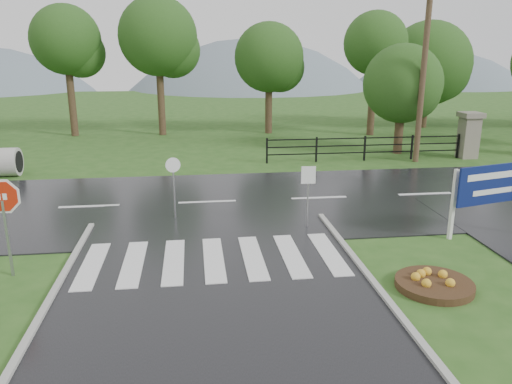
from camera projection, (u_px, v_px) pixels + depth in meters
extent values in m
cube|color=black|center=(207.00, 203.00, 17.43)|extent=(90.00, 8.00, 0.04)
cube|color=silver|center=(92.00, 265.00, 12.28)|extent=(0.50, 2.80, 0.02)
cube|color=silver|center=(133.00, 263.00, 12.40)|extent=(0.50, 2.80, 0.02)
cube|color=silver|center=(174.00, 261.00, 12.52)|extent=(0.50, 2.80, 0.02)
cube|color=silver|center=(214.00, 259.00, 12.64)|extent=(0.50, 2.80, 0.02)
cube|color=silver|center=(253.00, 257.00, 12.76)|extent=(0.50, 2.80, 0.02)
cube|color=silver|center=(291.00, 255.00, 12.89)|extent=(0.50, 2.80, 0.02)
cube|color=silver|center=(329.00, 253.00, 13.01)|extent=(0.50, 2.80, 0.02)
cube|color=gray|center=(468.00, 138.00, 24.45)|extent=(0.80, 0.80, 2.00)
cube|color=#6B6659|center=(471.00, 115.00, 24.14)|extent=(1.00, 1.00, 0.24)
cube|color=black|center=(364.00, 152.00, 23.98)|extent=(9.50, 0.05, 0.05)
cube|color=black|center=(365.00, 145.00, 23.88)|extent=(9.50, 0.05, 0.05)
cube|color=black|center=(365.00, 138.00, 23.79)|extent=(9.50, 0.05, 0.05)
cube|color=black|center=(267.00, 151.00, 23.35)|extent=(0.08, 0.08, 1.20)
cube|color=black|center=(458.00, 146.00, 24.50)|extent=(0.08, 0.08, 1.20)
sphere|color=slate|center=(251.00, 203.00, 75.61)|extent=(48.00, 48.00, 48.00)
sphere|color=slate|center=(429.00, 170.00, 77.82)|extent=(36.00, 36.00, 36.00)
cylinder|color=#9E9B93|center=(3.00, 162.00, 21.01)|extent=(1.30, 1.20, 1.20)
cube|color=#939399|center=(8.00, 239.00, 11.60)|extent=(0.06, 0.06, 1.87)
cylinder|color=white|center=(2.00, 196.00, 11.33)|extent=(1.12, 0.07, 1.12)
cylinder|color=#B8210C|center=(2.00, 197.00, 11.32)|extent=(0.97, 0.07, 0.97)
cube|color=silver|center=(453.00, 205.00, 13.87)|extent=(0.12, 0.12, 2.03)
cube|color=#0D1857|center=(493.00, 184.00, 13.86)|extent=(2.37, 0.67, 1.12)
cube|color=white|center=(495.00, 176.00, 13.75)|extent=(1.87, 0.49, 0.18)
cube|color=white|center=(493.00, 191.00, 13.88)|extent=(1.38, 0.37, 0.15)
cylinder|color=#332111|center=(434.00, 285.00, 11.20)|extent=(1.73, 1.73, 0.17)
cube|color=#939399|center=(308.00, 200.00, 14.76)|extent=(0.04, 0.04, 1.79)
cube|color=white|center=(308.00, 175.00, 14.53)|extent=(0.42, 0.05, 0.52)
cylinder|color=#939399|center=(174.00, 191.00, 15.54)|extent=(0.06, 0.06, 1.85)
cylinder|color=white|center=(173.00, 165.00, 15.29)|extent=(0.46, 0.11, 0.46)
cylinder|color=#473523|center=(423.00, 76.00, 22.80)|extent=(0.27, 0.27, 8.00)
cylinder|color=#3D2B1C|center=(399.00, 125.00, 25.39)|extent=(0.44, 0.44, 2.95)
sphere|color=#1F4716|center=(403.00, 84.00, 24.82)|extent=(3.91, 3.91, 3.91)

